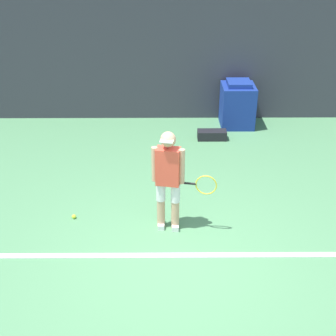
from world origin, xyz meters
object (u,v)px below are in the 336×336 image
tennis_player (169,177)px  tennis_ball (74,217)px  equipment_bag (212,135)px  covered_chair (237,104)px

tennis_player → tennis_ball: (-1.50, 0.24, -0.84)m
tennis_player → equipment_bag: tennis_player is taller
covered_chair → equipment_bag: 1.08m
tennis_ball → equipment_bag: 3.87m
tennis_ball → covered_chair: size_ratio=0.07×
tennis_player → covered_chair: 4.35m
tennis_ball → equipment_bag: bearing=50.8°
tennis_ball → equipment_bag: (2.45, 3.00, 0.07)m
covered_chair → equipment_bag: size_ratio=1.68×
tennis_player → tennis_ball: tennis_player is taller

